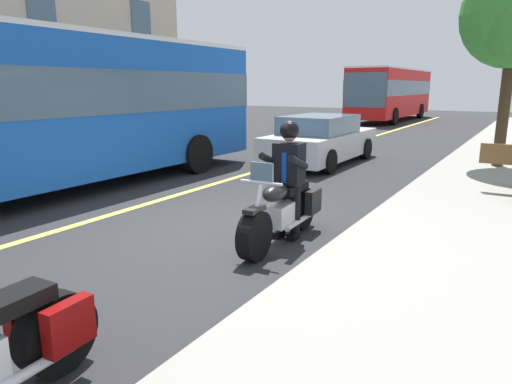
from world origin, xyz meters
name	(u,v)px	position (x,y,z in m)	size (l,w,h in m)	color
ground_plane	(216,227)	(0.00, 0.00, 0.00)	(80.00, 80.00, 0.00)	#28282B
lane_center_stripe	(127,210)	(0.00, -2.00, 0.01)	(60.00, 0.16, 0.01)	#E5DB4C
motorcycle_main	(283,211)	(0.02, 1.23, 0.45)	(2.22, 0.66, 1.26)	black
rider_main	(288,169)	(-0.17, 1.21, 1.04)	(0.64, 0.57, 1.74)	black
bus_near	(52,103)	(-0.34, -4.42, 1.87)	(11.05, 2.70, 3.30)	blue
bus_far	(392,91)	(-24.98, -4.15, 1.87)	(11.05, 2.70, 3.30)	red
car_dark	(321,140)	(-6.65, -1.10, 0.69)	(4.60, 1.92, 1.40)	silver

